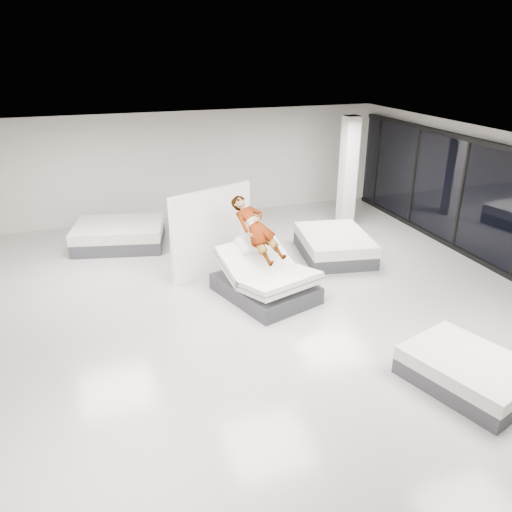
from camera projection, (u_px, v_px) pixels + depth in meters
name	position (u px, v px, depth m)	size (l,w,h in m)	color
room	(271.00, 246.00, 9.11)	(14.00, 14.04, 3.20)	#B8B5AE
hero_bed	(265.00, 280.00, 10.57)	(2.10, 2.42, 1.21)	#343438
person	(257.00, 238.00, 10.47)	(0.62, 0.41, 1.70)	slate
remote	(275.00, 250.00, 10.41)	(0.05, 0.14, 0.03)	black
divider_panel	(212.00, 232.00, 11.47)	(2.23, 0.10, 2.03)	white
flat_bed_right_far	(334.00, 245.00, 12.66)	(1.95, 2.39, 0.59)	#343438
flat_bed_right_near	(468.00, 371.00, 7.84)	(1.87, 2.16, 0.50)	#343438
flat_bed_left_far	(119.00, 235.00, 13.30)	(2.59, 2.16, 0.62)	#343438
column	(348.00, 173.00, 14.22)	(0.40, 0.40, 3.20)	silver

